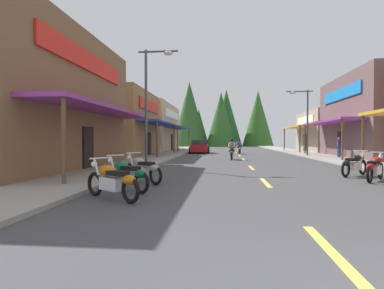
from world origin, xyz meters
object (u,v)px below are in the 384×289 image
(motorcycle_parked_left_0, at_px, (112,180))
(parked_car_curbside, at_px, (200,147))
(motorcycle_parked_right_2, at_px, (375,168))
(rider_cruising_trailing, at_px, (239,147))
(streetlamp_right, at_px, (303,113))
(rider_cruising_lead, at_px, (232,151))
(motorcycle_parked_left_2, at_px, (143,169))
(pedestrian_browsing, at_px, (339,146))
(motorcycle_parked_right_3, at_px, (354,164))
(motorcycle_parked_left_1, at_px, (126,174))
(streetlamp_left, at_px, (152,91))

(motorcycle_parked_left_0, bearing_deg, parked_car_curbside, -55.36)
(motorcycle_parked_right_2, relative_size, rider_cruising_trailing, 0.82)
(streetlamp_right, bearing_deg, rider_cruising_lead, -144.58)
(streetlamp_right, xyz_separation_m, motorcycle_parked_left_2, (-9.49, -16.83, -3.24))
(motorcycle_parked_right_2, xyz_separation_m, pedestrian_browsing, (3.23, 12.84, 0.47))
(motorcycle_parked_right_3, bearing_deg, motorcycle_parked_left_0, 172.12)
(motorcycle_parked_right_2, relative_size, motorcycle_parked_left_1, 1.00)
(motorcycle_parked_left_0, relative_size, pedestrian_browsing, 1.10)
(streetlamp_left, bearing_deg, pedestrian_browsing, 33.01)
(rider_cruising_trailing, bearing_deg, motorcycle_parked_right_3, -173.02)
(motorcycle_parked_right_2, distance_m, pedestrian_browsing, 13.25)
(motorcycle_parked_left_0, xyz_separation_m, rider_cruising_trailing, (4.30, 24.47, 0.17))
(motorcycle_parked_right_2, xyz_separation_m, rider_cruising_trailing, (-3.90, 20.15, 0.17))
(streetlamp_left, relative_size, parked_car_curbside, 1.44)
(motorcycle_parked_left_0, height_order, pedestrian_browsing, pedestrian_browsing)
(streetlamp_left, relative_size, streetlamp_right, 1.12)
(motorcycle_parked_left_2, bearing_deg, motorcycle_parked_left_1, 127.52)
(motorcycle_parked_left_2, distance_m, rider_cruising_lead, 12.94)
(rider_cruising_lead, bearing_deg, streetlamp_right, -51.59)
(streetlamp_right, relative_size, motorcycle_parked_left_2, 3.27)
(rider_cruising_lead, bearing_deg, pedestrian_browsing, -75.42)
(motorcycle_parked_left_0, bearing_deg, streetlamp_right, -80.40)
(motorcycle_parked_right_2, distance_m, motorcycle_parked_left_0, 9.27)
(motorcycle_parked_left_0, bearing_deg, streetlamp_left, -48.15)
(motorcycle_parked_right_2, bearing_deg, pedestrian_browsing, 23.21)
(motorcycle_parked_left_2, height_order, rider_cruising_lead, rider_cruising_lead)
(streetlamp_left, relative_size, rider_cruising_trailing, 2.94)
(streetlamp_right, bearing_deg, streetlamp_left, -134.26)
(streetlamp_left, relative_size, rider_cruising_lead, 2.94)
(motorcycle_parked_right_3, bearing_deg, motorcycle_parked_right_2, -129.99)
(motorcycle_parked_right_2, height_order, rider_cruising_lead, rider_cruising_lead)
(motorcycle_parked_left_1, xyz_separation_m, motorcycle_parked_left_2, (0.05, 1.69, 0.00))
(motorcycle_parked_right_3, bearing_deg, rider_cruising_trailing, 57.65)
(motorcycle_parked_right_2, height_order, parked_car_curbside, parked_car_curbside)
(motorcycle_parked_right_2, bearing_deg, motorcycle_parked_left_0, 155.15)
(motorcycle_parked_left_1, height_order, motorcycle_parked_left_2, same)
(motorcycle_parked_left_0, height_order, motorcycle_parked_left_2, same)
(motorcycle_parked_left_0, bearing_deg, pedestrian_browsing, -88.58)
(motorcycle_parked_right_2, xyz_separation_m, motorcycle_parked_left_1, (-8.27, -2.99, 0.00))
(motorcycle_parked_right_2, bearing_deg, motorcycle_parked_left_2, 136.38)
(streetlamp_left, distance_m, parked_car_curbside, 17.37)
(streetlamp_right, relative_size, rider_cruising_trailing, 2.63)
(rider_cruising_trailing, height_order, parked_car_curbside, rider_cruising_trailing)
(motorcycle_parked_left_0, distance_m, motorcycle_parked_left_1, 1.33)
(streetlamp_right, xyz_separation_m, rider_cruising_trailing, (-5.16, 4.62, -3.07))
(motorcycle_parked_left_2, xyz_separation_m, parked_car_curbside, (0.22, 23.00, 0.20))
(motorcycle_parked_right_2, bearing_deg, parked_car_curbside, 57.58)
(parked_car_curbside, bearing_deg, motorcycle_parked_left_2, 177.30)
(motorcycle_parked_left_1, bearing_deg, parked_car_curbside, -53.71)
(streetlamp_left, height_order, parked_car_curbside, streetlamp_left)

